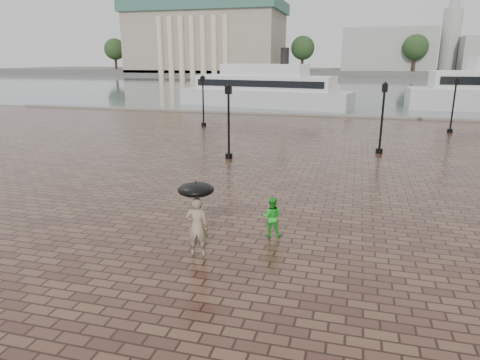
# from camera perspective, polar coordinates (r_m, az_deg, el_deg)

# --- Properties ---
(ground) EXTENTS (300.00, 300.00, 0.00)m
(ground) POSITION_cam_1_polar(r_m,az_deg,el_deg) (15.85, 9.03, -6.22)
(ground) COLOR #3A211A
(ground) RESTS_ON ground
(harbour_water) EXTENTS (240.00, 240.00, 0.00)m
(harbour_water) POSITION_cam_1_polar(r_m,az_deg,el_deg) (106.81, 14.80, 12.17)
(harbour_water) COLOR #4E585F
(harbour_water) RESTS_ON ground
(quay_edge) EXTENTS (80.00, 0.60, 0.30)m
(quay_edge) POSITION_cam_1_polar(r_m,az_deg,el_deg) (47.03, 13.53, 8.21)
(quay_edge) COLOR slate
(quay_edge) RESTS_ON ground
(far_shore) EXTENTS (300.00, 60.00, 2.00)m
(far_shore) POSITION_cam_1_polar(r_m,az_deg,el_deg) (174.72, 15.22, 13.71)
(far_shore) COLOR #4C4C47
(far_shore) RESTS_ON ground
(museum) EXTENTS (57.00, 32.50, 26.00)m
(museum) POSITION_cam_1_polar(r_m,az_deg,el_deg) (169.14, -4.48, 18.52)
(museum) COLOR gray
(museum) RESTS_ON ground
(far_trees) EXTENTS (188.00, 8.00, 13.50)m
(far_trees) POSITION_cam_1_polar(r_m,az_deg,el_deg) (152.69, 15.37, 16.63)
(far_trees) COLOR #2D2119
(far_trees) RESTS_ON ground
(street_lamps) EXTENTS (21.44, 14.44, 4.40)m
(street_lamps) POSITION_cam_1_polar(r_m,az_deg,el_deg) (32.47, 10.12, 9.28)
(street_lamps) COLOR black
(street_lamps) RESTS_ON ground
(adult_pedestrian) EXTENTS (0.77, 0.60, 1.89)m
(adult_pedestrian) POSITION_cam_1_polar(r_m,az_deg,el_deg) (13.26, -5.75, -6.20)
(adult_pedestrian) COLOR gray
(adult_pedestrian) RESTS_ON ground
(child_pedestrian) EXTENTS (0.74, 0.62, 1.39)m
(child_pedestrian) POSITION_cam_1_polar(r_m,az_deg,el_deg) (14.72, 4.25, -4.91)
(child_pedestrian) COLOR green
(child_pedestrian) RESTS_ON ground
(ferry_near) EXTENTS (22.61, 9.16, 7.22)m
(ferry_near) POSITION_cam_1_polar(r_m,az_deg,el_deg) (55.64, 3.26, 11.98)
(ferry_near) COLOR silver
(ferry_near) RESTS_ON ground
(umbrella) EXTENTS (1.10, 1.10, 1.20)m
(umbrella) POSITION_cam_1_polar(r_m,az_deg,el_deg) (12.86, -5.90, -1.29)
(umbrella) COLOR black
(umbrella) RESTS_ON ground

